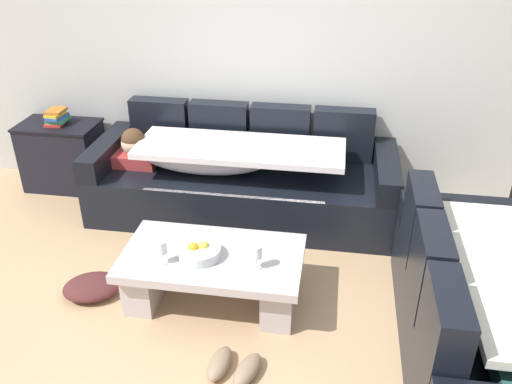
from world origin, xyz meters
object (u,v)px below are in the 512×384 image
couch_along_wall (238,179)px  couch_near_window (486,318)px  coffee_table (213,271)px  fruit_bowl (199,251)px  wine_glass_near_left (162,248)px  pair_of_shoes (233,367)px  side_cabinet (63,156)px  crumpled_garment (92,287)px  book_stack_on_cabinet (57,117)px  wine_glass_near_right (257,253)px

couch_along_wall → couch_near_window: (1.74, -1.51, 0.01)m
coffee_table → fruit_bowl: fruit_bowl is taller
wine_glass_near_left → pair_of_shoes: wine_glass_near_left is taller
couch_near_window → side_cabinet: (-3.46, 1.73, -0.01)m
pair_of_shoes → side_cabinet: bearing=135.0°
pair_of_shoes → crumpled_garment: (-1.12, 0.54, 0.01)m
coffee_table → pair_of_shoes: 0.70m
book_stack_on_cabinet → pair_of_shoes: (2.04, -2.05, -0.66)m
couch_along_wall → book_stack_on_cabinet: 1.77m
side_cabinet → crumpled_garment: side_cabinet is taller
wine_glass_near_left → book_stack_on_cabinet: bearing=133.5°
wine_glass_near_left → crumpled_garment: bearing=173.7°
coffee_table → pair_of_shoes: coffee_table is taller
book_stack_on_cabinet → couch_along_wall: bearing=-7.5°
couch_near_window → side_cabinet: bearing=63.5°
couch_near_window → wine_glass_near_left: bearing=85.3°
couch_along_wall → crumpled_garment: 1.53m
side_cabinet → book_stack_on_cabinet: book_stack_on_cabinet is taller
fruit_bowl → pair_of_shoes: fruit_bowl is taller
coffee_table → side_cabinet: size_ratio=1.67×
book_stack_on_cabinet → crumpled_garment: (0.92, -1.51, -0.64)m
couch_along_wall → crumpled_garment: size_ratio=6.42×
side_cabinet → wine_glass_near_left: bearing=-46.4°
fruit_bowl → book_stack_on_cabinet: size_ratio=1.19×
couch_along_wall → fruit_bowl: 1.24m
fruit_bowl → wine_glass_near_left: size_ratio=1.69×
couch_along_wall → couch_near_window: size_ratio=1.35×
pair_of_shoes → fruit_bowl: bearing=119.9°
wine_glass_near_right → pair_of_shoes: 0.69m
fruit_bowl → side_cabinet: (-1.71, 1.46, -0.10)m
couch_near_window → pair_of_shoes: (-1.42, -0.32, -0.29)m
fruit_bowl → pair_of_shoes: 0.77m
fruit_bowl → wine_glass_near_left: wine_glass_near_left is taller
wine_glass_near_left → pair_of_shoes: 0.86m
pair_of_shoes → couch_near_window: bearing=12.7°
couch_near_window → coffee_table: 1.71m
coffee_table → side_cabinet: 2.29m
side_cabinet → pair_of_shoes: 2.91m
couch_near_window → book_stack_on_cabinet: size_ratio=8.09×
couch_near_window → book_stack_on_cabinet: bearing=63.4°
wine_glass_near_left → wine_glass_near_right: size_ratio=1.00×
wine_glass_near_left → side_cabinet: side_cabinet is taller
couch_near_window → wine_glass_near_right: (-1.37, 0.21, 0.16)m
couch_near_window → coffee_table: couch_near_window is taller
book_stack_on_cabinet → pair_of_shoes: book_stack_on_cabinet is taller
crumpled_garment → wine_glass_near_left: bearing=-6.3°
coffee_table → book_stack_on_cabinet: bearing=141.3°
side_cabinet → couch_near_window: bearing=-26.5°
book_stack_on_cabinet → pair_of_shoes: size_ratio=0.68×
couch_near_window → crumpled_garment: (-2.53, 0.22, -0.28)m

